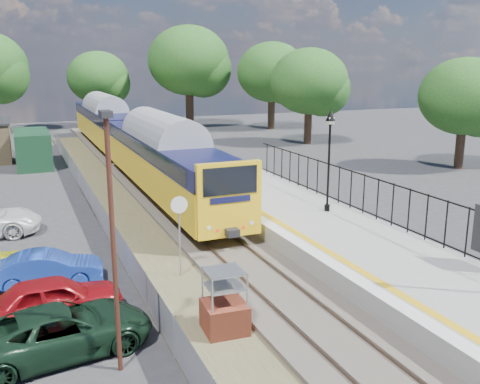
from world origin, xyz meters
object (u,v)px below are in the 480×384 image
victorian_lamp_north (330,137)px  car_red (55,298)px  brick_plinth (225,303)px  carpark_lamp (112,228)px  car_green (62,331)px  car_blue (48,269)px  speed_sign (179,222)px  train (127,135)px

victorian_lamp_north → car_red: bearing=-159.6°
brick_plinth → carpark_lamp: carpark_lamp is taller
victorian_lamp_north → car_green: victorian_lamp_north is taller
car_green → car_blue: 4.89m
speed_sign → brick_plinth: bearing=-88.1°
carpark_lamp → car_blue: (-1.30, 6.26, -3.11)m
carpark_lamp → car_green: (-1.24, 1.37, -3.05)m
brick_plinth → car_blue: (-4.39, 5.48, -0.32)m
victorian_lamp_north → carpark_lamp: (-10.89, -7.99, -0.59)m
train → carpark_lamp: carpark_lamp is taller
train → speed_sign: 22.10m
speed_sign → victorian_lamp_north: bearing=22.0°
car_red → speed_sign: bearing=-73.8°
car_blue → victorian_lamp_north: bearing=-74.5°
victorian_lamp_north → car_red: (-12.16, -4.53, -3.62)m
victorian_lamp_north → brick_plinth: 11.15m
car_red → car_blue: car_red is taller
car_blue → carpark_lamp: bearing=-160.9°
car_green → car_blue: bearing=-7.8°
victorian_lamp_north → car_green: size_ratio=0.98×
brick_plinth → car_red: (-4.36, 2.69, -0.24)m
car_green → brick_plinth: bearing=-106.3°
carpark_lamp → speed_sign: bearing=58.9°
car_green → car_blue: (-0.06, 4.89, -0.06)m
victorian_lamp_north → train: 19.92m
brick_plinth → carpark_lamp: size_ratio=0.30×
victorian_lamp_north → car_red: size_ratio=1.16×
victorian_lamp_north → carpark_lamp: carpark_lamp is taller
brick_plinth → car_blue: 7.03m
car_green → car_blue: size_ratio=1.30×
victorian_lamp_north → brick_plinth: victorian_lamp_north is taller
brick_plinth → speed_sign: 4.51m
brick_plinth → train: bearing=84.6°
train → car_red: train is taller
train → carpark_lamp: 27.69m
car_blue → car_green: bearing=-171.9°
victorian_lamp_north → car_green: bearing=-151.4°
brick_plinth → car_blue: bearing=128.7°
speed_sign → carpark_lamp: size_ratio=0.47×
victorian_lamp_north → brick_plinth: size_ratio=2.41×
carpark_lamp → car_red: carpark_lamp is taller
victorian_lamp_north → train: (-5.30, 19.10, -1.96)m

